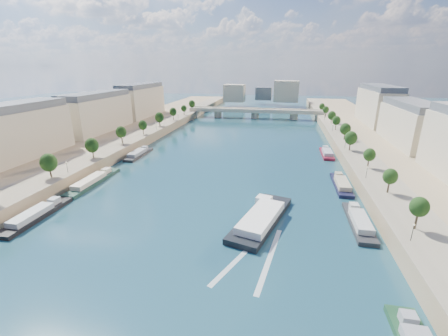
% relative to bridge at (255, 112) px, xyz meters
% --- Properties ---
extents(ground, '(700.00, 700.00, 0.00)m').
position_rel_bridge_xyz_m(ground, '(0.00, -133.88, -5.08)').
color(ground, '#0D363C').
rests_on(ground, ground).
extents(quay_left, '(44.00, 520.00, 5.00)m').
position_rel_bridge_xyz_m(quay_left, '(-72.00, -133.88, -2.58)').
color(quay_left, '#9E8460').
rests_on(quay_left, ground).
extents(quay_right, '(44.00, 520.00, 5.00)m').
position_rel_bridge_xyz_m(quay_right, '(72.00, -133.88, -2.58)').
color(quay_right, '#9E8460').
rests_on(quay_right, ground).
extents(pave_left, '(14.00, 520.00, 0.10)m').
position_rel_bridge_xyz_m(pave_left, '(-57.00, -133.88, -0.03)').
color(pave_left, gray).
rests_on(pave_left, quay_left).
extents(pave_right, '(14.00, 520.00, 0.10)m').
position_rel_bridge_xyz_m(pave_right, '(57.00, -133.88, -0.03)').
color(pave_right, gray).
rests_on(pave_right, quay_right).
extents(trees_left, '(4.80, 268.80, 8.26)m').
position_rel_bridge_xyz_m(trees_left, '(-55.00, -131.88, 5.39)').
color(trees_left, '#382B1E').
rests_on(trees_left, ground).
extents(trees_right, '(4.80, 268.80, 8.26)m').
position_rel_bridge_xyz_m(trees_right, '(55.00, -123.88, 5.39)').
color(trees_right, '#382B1E').
rests_on(trees_right, ground).
extents(lamps_left, '(0.36, 200.36, 4.28)m').
position_rel_bridge_xyz_m(lamps_left, '(-52.50, -143.88, 2.70)').
color(lamps_left, black).
rests_on(lamps_left, ground).
extents(lamps_right, '(0.36, 200.36, 4.28)m').
position_rel_bridge_xyz_m(lamps_right, '(52.50, -128.88, 2.70)').
color(lamps_right, black).
rests_on(lamps_right, ground).
extents(buildings_left, '(16.00, 226.00, 23.20)m').
position_rel_bridge_xyz_m(buildings_left, '(-85.00, -121.88, 11.37)').
color(buildings_left, beige).
rests_on(buildings_left, ground).
extents(buildings_right, '(16.00, 226.00, 23.20)m').
position_rel_bridge_xyz_m(buildings_right, '(85.00, -121.88, 11.37)').
color(buildings_right, beige).
rests_on(buildings_right, ground).
extents(skyline, '(79.00, 42.00, 22.00)m').
position_rel_bridge_xyz_m(skyline, '(3.19, 85.64, 9.57)').
color(skyline, beige).
rests_on(skyline, ground).
extents(bridge, '(112.00, 12.00, 8.15)m').
position_rel_bridge_xyz_m(bridge, '(0.00, 0.00, 0.00)').
color(bridge, '#C1B79E').
rests_on(bridge, ground).
extents(tour_barge, '(17.03, 32.46, 4.24)m').
position_rel_bridge_xyz_m(tour_barge, '(18.76, -177.54, -3.84)').
color(tour_barge, black).
rests_on(tour_barge, ground).
extents(wake, '(14.53, 25.88, 0.04)m').
position_rel_bridge_xyz_m(wake, '(18.76, -194.05, -5.06)').
color(wake, silver).
rests_on(wake, ground).
extents(moored_barges_left, '(5.00, 155.16, 3.60)m').
position_rel_bridge_xyz_m(moored_barges_left, '(-45.50, -187.44, -4.24)').
color(moored_barges_left, '#1A1937').
rests_on(moored_barges_left, ground).
extents(moored_barges_right, '(5.00, 164.64, 3.60)m').
position_rel_bridge_xyz_m(moored_barges_right, '(45.50, -178.36, -4.24)').
color(moored_barges_right, black).
rests_on(moored_barges_right, ground).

